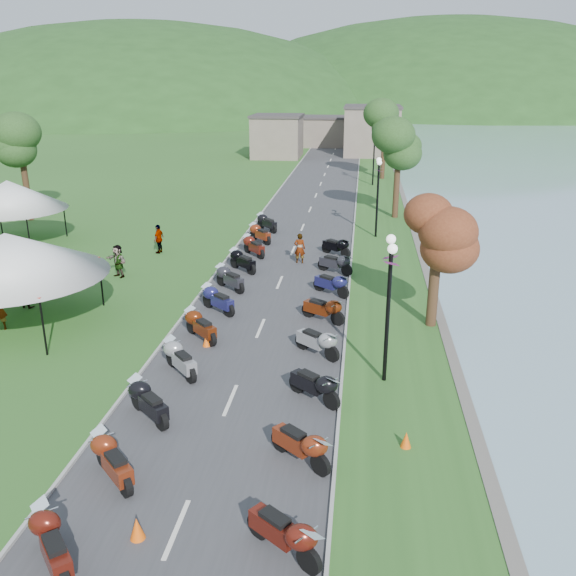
{
  "coord_description": "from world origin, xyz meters",
  "views": [
    {
      "loc": [
        3.97,
        -1.14,
        10.01
      ],
      "look_at": [
        0.97,
        23.55,
        1.3
      ],
      "focal_mm": 38.0,
      "sensor_mm": 36.0,
      "label": 1
    }
  ],
  "objects_px": {
    "pedestrian_b": "(27,307)",
    "pedestrian_c": "(9,298)",
    "vendor_tent_main": "(12,280)",
    "pedestrian_a": "(2,329)"
  },
  "relations": [
    {
      "from": "pedestrian_b",
      "to": "pedestrian_c",
      "type": "distance_m",
      "value": 1.74
    },
    {
      "from": "vendor_tent_main",
      "to": "pedestrian_c",
      "type": "relative_size",
      "value": 3.14
    },
    {
      "from": "vendor_tent_main",
      "to": "pedestrian_c",
      "type": "xyz_separation_m",
      "value": [
        -2.19,
        3.01,
        -2.0
      ]
    },
    {
      "from": "vendor_tent_main",
      "to": "pedestrian_a",
      "type": "height_order",
      "value": "vendor_tent_main"
    },
    {
      "from": "pedestrian_a",
      "to": "pedestrian_c",
      "type": "height_order",
      "value": "pedestrian_a"
    },
    {
      "from": "vendor_tent_main",
      "to": "pedestrian_a",
      "type": "bearing_deg",
      "value": -130.3
    },
    {
      "from": "vendor_tent_main",
      "to": "pedestrian_c",
      "type": "bearing_deg",
      "value": 126.09
    },
    {
      "from": "pedestrian_a",
      "to": "pedestrian_c",
      "type": "distance_m",
      "value": 3.95
    },
    {
      "from": "vendor_tent_main",
      "to": "pedestrian_b",
      "type": "xyz_separation_m",
      "value": [
        -0.75,
        2.03,
        -2.0
      ]
    },
    {
      "from": "vendor_tent_main",
      "to": "pedestrian_a",
      "type": "xyz_separation_m",
      "value": [
        -0.46,
        -0.55,
        -2.0
      ]
    }
  ]
}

